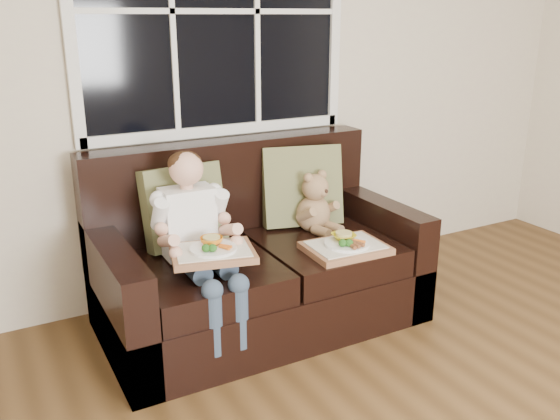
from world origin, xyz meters
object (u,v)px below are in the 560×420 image
teddy_bear (315,206)px  tray_left (213,251)px  child (195,228)px  tray_right (346,246)px  loveseat (255,266)px

teddy_bear → tray_left: 0.81m
child → tray_right: 0.79m
teddy_bear → tray_right: size_ratio=0.84×
teddy_bear → tray_left: size_ratio=0.81×
child → tray_right: size_ratio=1.99×
teddy_bear → tray_left: teddy_bear is taller
loveseat → tray_right: 0.52m
teddy_bear → tray_left: (-0.75, -0.31, -0.02)m
loveseat → child: size_ratio=2.00×
loveseat → tray_left: 0.53m
tray_left → child: bearing=110.2°
loveseat → child: child is taller
child → tray_left: child is taller
child → teddy_bear: (0.77, 0.14, -0.05)m
loveseat → tray_right: bearing=-43.4°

